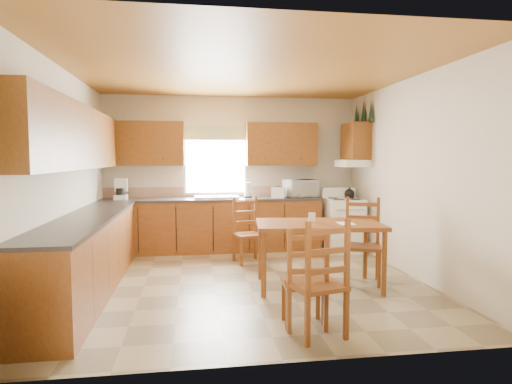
{
  "coord_description": "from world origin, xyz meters",
  "views": [
    {
      "loc": [
        -0.68,
        -5.43,
        1.61
      ],
      "look_at": [
        0.15,
        0.3,
        1.15
      ],
      "focal_mm": 30.0,
      "sensor_mm": 36.0,
      "label": 1
    }
  ],
  "objects": [
    {
      "name": "floor",
      "position": [
        0.0,
        0.0,
        0.0
      ],
      "size": [
        4.5,
        4.5,
        0.0
      ],
      "primitive_type": "plane",
      "color": "#887956",
      "rests_on": "ground"
    },
    {
      "name": "ceiling",
      "position": [
        0.0,
        0.0,
        2.7
      ],
      "size": [
        4.5,
        4.5,
        0.0
      ],
      "primitive_type": "plane",
      "color": "#9F6623",
      "rests_on": "floor"
    },
    {
      "name": "wall_left",
      "position": [
        -2.25,
        0.0,
        1.35
      ],
      "size": [
        4.5,
        4.5,
        0.0
      ],
      "primitive_type": "plane",
      "color": "beige",
      "rests_on": "floor"
    },
    {
      "name": "wall_right",
      "position": [
        2.25,
        0.0,
        1.35
      ],
      "size": [
        4.5,
        4.5,
        0.0
      ],
      "primitive_type": "plane",
      "color": "beige",
      "rests_on": "floor"
    },
    {
      "name": "wall_back",
      "position": [
        0.0,
        2.25,
        1.35
      ],
      "size": [
        4.5,
        4.5,
        0.0
      ],
      "primitive_type": "plane",
      "color": "beige",
      "rests_on": "floor"
    },
    {
      "name": "wall_front",
      "position": [
        0.0,
        -2.25,
        1.35
      ],
      "size": [
        4.5,
        4.5,
        0.0
      ],
      "primitive_type": "plane",
      "color": "beige",
      "rests_on": "floor"
    },
    {
      "name": "lower_cab_back",
      "position": [
        -0.38,
        1.95,
        0.44
      ],
      "size": [
        3.75,
        0.6,
        0.88
      ],
      "primitive_type": "cube",
      "color": "brown",
      "rests_on": "floor"
    },
    {
      "name": "lower_cab_left",
      "position": [
        -1.95,
        -0.15,
        0.44
      ],
      "size": [
        0.6,
        3.6,
        0.88
      ],
      "primitive_type": "cube",
      "color": "brown",
      "rests_on": "floor"
    },
    {
      "name": "counter_back",
      "position": [
        -0.38,
        1.95,
        0.9
      ],
      "size": [
        3.75,
        0.63,
        0.04
      ],
      "primitive_type": "cube",
      "color": "#38322F",
      "rests_on": "lower_cab_back"
    },
    {
      "name": "counter_left",
      "position": [
        -1.95,
        -0.15,
        0.9
      ],
      "size": [
        0.63,
        3.6,
        0.04
      ],
      "primitive_type": "cube",
      "color": "#38322F",
      "rests_on": "lower_cab_left"
    },
    {
      "name": "backsplash",
      "position": [
        -0.38,
        2.24,
        1.01
      ],
      "size": [
        3.75,
        0.01,
        0.18
      ],
      "primitive_type": "cube",
      "color": "#9E765F",
      "rests_on": "counter_back"
    },
    {
      "name": "upper_cab_back_left",
      "position": [
        -1.55,
        2.08,
        1.85
      ],
      "size": [
        1.41,
        0.33,
        0.75
      ],
      "primitive_type": "cube",
      "color": "brown",
      "rests_on": "wall_back"
    },
    {
      "name": "upper_cab_back_right",
      "position": [
        0.86,
        2.08,
        1.85
      ],
      "size": [
        1.25,
        0.33,
        0.75
      ],
      "primitive_type": "cube",
      "color": "brown",
      "rests_on": "wall_back"
    },
    {
      "name": "upper_cab_left",
      "position": [
        -2.08,
        -0.15,
        1.85
      ],
      "size": [
        0.33,
        3.6,
        0.75
      ],
      "primitive_type": "cube",
      "color": "brown",
      "rests_on": "wall_left"
    },
    {
      "name": "upper_cab_stove",
      "position": [
        2.08,
        1.65,
        1.9
      ],
      "size": [
        0.33,
        0.62,
        0.62
      ],
      "primitive_type": "cube",
      "color": "brown",
      "rests_on": "wall_right"
    },
    {
      "name": "range_hood",
      "position": [
        2.03,
        1.65,
        1.52
      ],
      "size": [
        0.44,
        0.62,
        0.12
      ],
      "primitive_type": "cube",
      "color": "white",
      "rests_on": "wall_right"
    },
    {
      "name": "window_frame",
      "position": [
        -0.3,
        2.22,
        1.55
      ],
      "size": [
        1.13,
        0.02,
        1.18
      ],
      "primitive_type": "cube",
      "color": "white",
      "rests_on": "wall_back"
    },
    {
      "name": "window_pane",
      "position": [
        -0.3,
        2.21,
        1.55
      ],
      "size": [
        1.05,
        0.01,
        1.1
      ],
      "primitive_type": "cube",
      "color": "white",
      "rests_on": "wall_back"
    },
    {
      "name": "window_valance",
      "position": [
        -0.3,
        2.19,
        2.05
      ],
      "size": [
        1.19,
        0.01,
        0.24
      ],
      "primitive_type": "cube",
      "color": "#59743D",
      "rests_on": "wall_back"
    },
    {
      "name": "sink_basin",
      "position": [
        -0.3,
        1.95,
        0.94
      ],
      "size": [
        0.75,
        0.45,
        0.04
      ],
      "primitive_type": "cube",
      "color": "silver",
      "rests_on": "counter_back"
    },
    {
      "name": "pine_decal_a",
      "position": [
        2.21,
        1.33,
        2.38
      ],
      "size": [
        0.22,
        0.22,
        0.36
      ],
      "primitive_type": "cone",
      "color": "black",
      "rests_on": "wall_right"
    },
    {
      "name": "pine_decal_b",
      "position": [
        2.21,
        1.65,
        2.42
      ],
      "size": [
        0.22,
        0.22,
        0.36
      ],
      "primitive_type": "cone",
      "color": "black",
      "rests_on": "wall_right"
    },
    {
      "name": "pine_decal_c",
      "position": [
        2.21,
        1.97,
        2.38
      ],
      "size": [
        0.22,
        0.22,
        0.36
      ],
      "primitive_type": "cone",
      "color": "black",
      "rests_on": "wall_right"
    },
    {
      "name": "stove",
      "position": [
        1.88,
        1.61,
        0.45
      ],
      "size": [
        0.63,
        0.65,
        0.89
      ],
      "primitive_type": "cube",
      "rotation": [
        0.0,
        0.0,
        -0.05
      ],
      "color": "white",
      "rests_on": "floor"
    },
    {
      "name": "coffeemaker",
      "position": [
        -1.9,
        1.95,
        1.1
      ],
      "size": [
        0.25,
        0.28,
        0.36
      ],
      "primitive_type": "cube",
      "rotation": [
        0.0,
        0.0,
        0.15
      ],
      "color": "white",
      "rests_on": "counter_back"
    },
    {
      "name": "paper_towel",
      "position": [
        0.25,
        2.0,
        1.05
      ],
      "size": [
        0.12,
        0.12,
        0.27
      ],
      "primitive_type": "cylinder",
      "rotation": [
        0.0,
        0.0,
        -0.04
      ],
      "color": "white",
      "rests_on": "counter_back"
    },
    {
      "name": "toaster",
      "position": [
        0.77,
        1.86,
        1.01
      ],
      "size": [
        0.27,
        0.22,
        0.19
      ],
      "primitive_type": "cube",
      "rotation": [
        0.0,
        0.0,
        -0.38
      ],
      "color": "white",
      "rests_on": "counter_back"
    },
    {
      "name": "microwave",
      "position": [
        1.19,
        1.95,
        1.07
      ],
      "size": [
        0.6,
        0.5,
        0.31
      ],
      "primitive_type": "imported",
      "rotation": [
        0.0,
        0.0,
        0.29
      ],
      "color": "white",
      "rests_on": "counter_back"
    },
    {
      "name": "dining_table",
      "position": [
        0.84,
        -0.37,
        0.41
      ],
      "size": [
        1.61,
        1.03,
        0.82
      ],
      "primitive_type": "cube",
      "rotation": [
        0.0,
        0.0,
        -0.11
      ],
      "color": "brown",
      "rests_on": "floor"
    },
    {
      "name": "chair_near_left",
      "position": [
        0.35,
        -1.54,
        0.48
      ],
      "size": [
        0.42,
        0.41,
        0.96
      ],
      "primitive_type": "cube",
      "rotation": [
        0.0,
        0.0,
        3.09
      ],
      "color": "brown",
      "rests_on": "floor"
    },
    {
      "name": "chair_near_right",
      "position": [
        0.4,
        -1.77,
        0.54
      ],
      "size": [
        0.54,
        0.52,
        1.07
      ],
      "primitive_type": "cube",
      "rotation": [
        0.0,
        0.0,
        3.39
      ],
      "color": "brown",
      "rests_on": "floor"
    },
    {
      "name": "chair_far_left",
      "position": [
        0.14,
        1.03,
        0.5
      ],
      "size": [
        0.5,
        0.48,
        1.0
      ],
      "primitive_type": "cube",
      "rotation": [
        0.0,
        0.0,
        0.23
      ],
      "color": "brown",
      "rests_on": "floor"
    },
    {
      "name": "chair_far_right",
      "position": [
        1.46,
        -0.25,
        0.54
      ],
      "size": [
        0.58,
        0.57,
        1.09
      ],
      "primitive_type": "cube",
      "rotation": [
        0.0,
        0.0,
        -0.35
      ],
      "color": "brown",
      "rests_on": "floor"
    },
    {
      "name": "table_paper",
      "position": [
        1.14,
        -0.49,
        0.82
      ],
      "size": [
        0.2,
        0.26,
        0.0
      ],
      "primitive_type": "cube",
      "rotation": [
        0.0,
        0.0,
        -0.06
      ],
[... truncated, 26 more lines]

